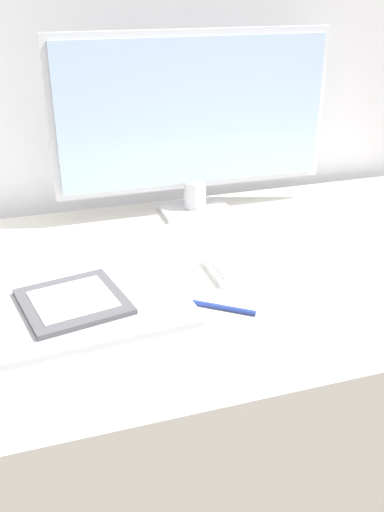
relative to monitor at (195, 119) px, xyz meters
name	(u,v)px	position (x,y,z in m)	size (l,w,h in m)	color
wall_back	(137,7)	(-0.08, 0.16, 0.22)	(3.60, 0.05, 2.40)	silver
desk	(197,423)	(-0.08, -0.28, -0.60)	(1.48, 0.75, 0.76)	silver
monitor	(195,119)	(0.00, 0.00, 0.00)	(0.63, 0.11, 0.40)	silver
keyboard	(286,261)	(0.08, -0.32, -0.21)	(0.31, 0.10, 0.01)	silver
laptop	(83,305)	(-0.31, -0.37, -0.21)	(0.35, 0.26, 0.02)	#A3A3A8
ereader	(73,301)	(-0.33, -0.38, -0.19)	(0.19, 0.19, 0.01)	#4C4C51
pen	(217,306)	(-0.10, -0.43, -0.21)	(0.11, 0.09, 0.01)	navy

